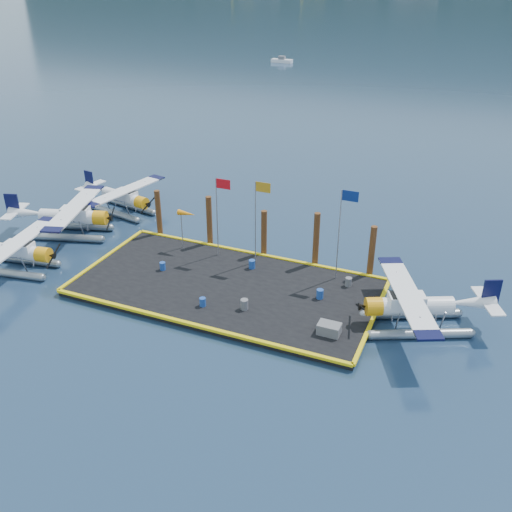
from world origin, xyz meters
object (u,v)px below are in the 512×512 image
Objects in this scene: piling_2 at (264,235)px; seaplane_c at (124,199)px; drum_2 at (320,294)px; flagpole_yellow at (258,210)px; seaplane_d at (412,308)px; piling_0 at (159,214)px; flagpole_blue at (343,222)px; drum_1 at (244,304)px; drum_3 at (203,302)px; piling_4 at (372,253)px; piling_1 at (209,222)px; seaplane_b at (72,219)px; drum_4 at (348,282)px; piling_3 at (316,241)px; windsock at (186,214)px; drum_0 at (163,266)px; crate at (329,329)px; flagpole_red at (219,205)px; drum_5 at (252,264)px; seaplane_a at (16,253)px.

seaplane_c is at bearing 168.18° from piling_2.
flagpole_yellow reaches higher than drum_2.
piling_0 is (-20.62, 5.04, 0.57)m from seaplane_d.
drum_1 is at bearing -126.31° from flagpole_blue.
flagpole_yellow is at bearing 81.59° from drum_3.
flagpole_yellow is 6.00m from flagpole_blue.
seaplane_c is 2.15× the size of piling_4.
piling_4 is (12.50, 0.00, -0.10)m from piling_1.
drum_4 is at bearing 73.31° from seaplane_b.
piling_3 reaches higher than drum_4.
drum_2 is (21.43, -2.11, -0.76)m from seaplane_b.
drum_1 is 0.22× the size of windsock.
seaplane_d is 14.02× the size of drum_2.
piling_2 reaches higher than drum_0.
flagpole_blue is at bearing 81.71° from drum_2.
drum_1 is 9.89m from piling_4.
windsock reaches higher than crate.
seaplane_c is at bearing 158.35° from flagpole_red.
drum_2 is 7.57m from drum_3.
drum_0 is at bearing 58.37° from seaplane_c.
drum_5 is 4.78m from flagpole_red.
piling_2 is at bearing 165.52° from flagpole_blue.
flagpole_yellow is 1.55× the size of piling_0.
seaplane_b is 3.04× the size of windsock.
piling_1 is 8.50m from piling_3.
windsock is 0.73× the size of piling_3.
piling_3 is (2.21, 7.59, 1.41)m from drum_1.
seaplane_d reaches higher than drum_0.
seaplane_b is 19.82m from piling_3.
drum_0 is at bearing -151.57° from piling_3.
seaplane_c is at bearing 172.33° from piling_4.
piling_2 is (-11.62, 5.04, 0.47)m from seaplane_d.
seaplane_d is 14.36× the size of drum_4.
drum_3 is 0.14× the size of piling_4.
drum_4 is at bearing 96.20° from seaplane_a.
piling_4 is at bearing 50.73° from drum_1.
seaplane_d is at bearing -12.36° from drum_5.
piling_4 is at bearing 10.77° from seaplane_d.
flagpole_yellow is at bearing -82.79° from piling_2.
piling_0 is at bearing 144.86° from drum_1.
drum_1 is 0.16× the size of piling_1.
flagpole_blue is at bearing -36.07° from piling_3.
drum_4 reaches higher than drum_0.
piling_4 reaches higher than drum_1.
drum_5 is 4.84m from piling_3.
flagpole_blue is at bearing 32.69° from seaplane_d.
piling_4 is at bearing 41.58° from flagpole_blue.
flagpole_red reaches higher than piling_2.
seaplane_a is 16.80m from drum_5.
seaplane_d is 5.21m from crate.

